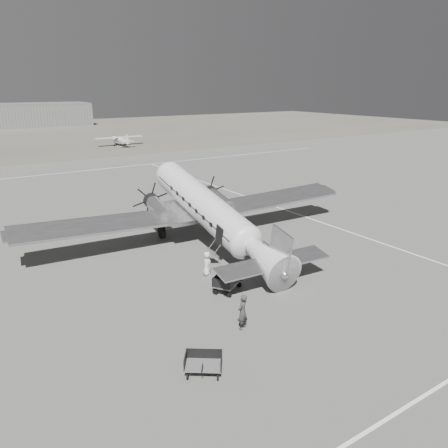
% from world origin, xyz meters
% --- Properties ---
extents(ground, '(260.00, 260.00, 0.00)m').
position_xyz_m(ground, '(0.00, 0.00, 0.00)').
color(ground, slate).
rests_on(ground, ground).
extents(taxi_line_near, '(60.00, 0.15, 0.01)m').
position_xyz_m(taxi_line_near, '(0.00, -14.00, 0.01)').
color(taxi_line_near, white).
rests_on(taxi_line_near, ground).
extents(taxi_line_right, '(0.15, 80.00, 0.01)m').
position_xyz_m(taxi_line_right, '(12.00, 0.00, 0.01)').
color(taxi_line_right, white).
rests_on(taxi_line_right, ground).
extents(taxi_line_horizon, '(90.00, 0.15, 0.01)m').
position_xyz_m(taxi_line_horizon, '(0.00, 40.00, 0.01)').
color(taxi_line_horizon, white).
rests_on(taxi_line_horizon, ground).
extents(grass_infield, '(260.00, 90.00, 0.01)m').
position_xyz_m(grass_infield, '(0.00, 95.00, 0.00)').
color(grass_infield, '#5F5C50').
rests_on(grass_infield, ground).
extents(hangar_main, '(42.00, 14.00, 6.60)m').
position_xyz_m(hangar_main, '(5.00, 120.00, 3.30)').
color(hangar_main, slate).
rests_on(hangar_main, ground).
extents(dc3_airliner, '(28.13, 20.34, 5.16)m').
position_xyz_m(dc3_airliner, '(0.83, 4.69, 2.58)').
color(dc3_airliner, silver).
rests_on(dc3_airliner, ground).
extents(light_plane_right, '(9.75, 7.97, 2.00)m').
position_xyz_m(light_plane_right, '(15.69, 62.87, 1.00)').
color(light_plane_right, silver).
rests_on(light_plane_right, ground).
extents(baggage_cart_near, '(2.31, 2.12, 1.07)m').
position_xyz_m(baggage_cart_near, '(-2.24, -2.36, 0.53)').
color(baggage_cart_near, '#585858').
rests_on(baggage_cart_near, ground).
extents(baggage_cart_far, '(1.97, 1.86, 0.91)m').
position_xyz_m(baggage_cart_far, '(-7.33, -8.21, 0.45)').
color(baggage_cart_far, '#585858').
rests_on(baggage_cart_far, ground).
extents(ground_crew, '(0.79, 0.69, 1.82)m').
position_xyz_m(ground_crew, '(-3.92, -6.20, 0.91)').
color(ground_crew, '#303030').
rests_on(ground_crew, ground).
extents(ramp_agent, '(0.87, 0.96, 1.61)m').
position_xyz_m(ramp_agent, '(-2.22, -2.04, 0.80)').
color(ramp_agent, '#B4B4B2').
rests_on(ramp_agent, ground).
extents(passenger, '(0.74, 0.89, 1.56)m').
position_xyz_m(passenger, '(-2.09, 0.18, 0.78)').
color(passenger, silver).
rests_on(passenger, ground).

